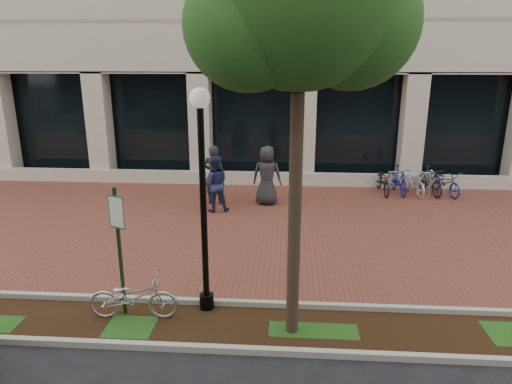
# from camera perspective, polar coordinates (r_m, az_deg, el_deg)

# --- Properties ---
(ground) EXTENTS (120.00, 120.00, 0.00)m
(ground) POSITION_cam_1_polar(r_m,az_deg,el_deg) (13.43, -2.06, -4.19)
(ground) COLOR black
(ground) RESTS_ON ground
(brick_plaza) EXTENTS (40.00, 9.00, 0.01)m
(brick_plaza) POSITION_cam_1_polar(r_m,az_deg,el_deg) (13.43, -2.06, -4.17)
(brick_plaza) COLOR brown
(brick_plaza) RESTS_ON ground
(planting_strip) EXTENTS (40.00, 1.50, 0.01)m
(planting_strip) POSITION_cam_1_polar(r_m,az_deg,el_deg) (8.75, -5.77, -16.32)
(planting_strip) COLOR black
(planting_strip) RESTS_ON ground
(curb_plaza_side) EXTENTS (40.00, 0.12, 0.12)m
(curb_plaza_side) POSITION_cam_1_polar(r_m,az_deg,el_deg) (9.36, -5.00, -13.57)
(curb_plaza_side) COLOR #AAABA1
(curb_plaza_side) RESTS_ON ground
(curb_street_side) EXTENTS (40.00, 0.12, 0.12)m
(curb_street_side) POSITION_cam_1_polar(r_m,az_deg,el_deg) (8.11, -6.70, -18.84)
(curb_street_side) COLOR #AAABA1
(curb_street_side) RESTS_ON ground
(parking_sign) EXTENTS (0.34, 0.07, 2.52)m
(parking_sign) POSITION_cam_1_polar(r_m,az_deg,el_deg) (8.73, -16.85, -5.31)
(parking_sign) COLOR #153C19
(parking_sign) RESTS_ON ground
(lamppost) EXTENTS (0.36, 0.36, 4.25)m
(lamppost) POSITION_cam_1_polar(r_m,az_deg,el_deg) (8.34, -6.65, 0.12)
(lamppost) COLOR black
(lamppost) RESTS_ON ground
(street_tree) EXTENTS (3.54, 2.95, 7.17)m
(street_tree) POSITION_cam_1_polar(r_m,az_deg,el_deg) (7.27, 5.92, 22.39)
(street_tree) COLOR #463328
(street_tree) RESTS_ON ground
(locked_bicycle) EXTENTS (1.71, 0.68, 0.88)m
(locked_bicycle) POSITION_cam_1_polar(r_m,az_deg,el_deg) (9.03, -15.08, -12.55)
(locked_bicycle) COLOR #B5B5BA
(locked_bicycle) RESTS_ON ground
(pedestrian_left) EXTENTS (0.76, 0.53, 1.99)m
(pedestrian_left) POSITION_cam_1_polar(r_m,az_deg,el_deg) (15.20, -5.27, 2.15)
(pedestrian_left) COLOR #242428
(pedestrian_left) RESTS_ON ground
(pedestrian_mid) EXTENTS (1.01, 0.87, 1.82)m
(pedestrian_mid) POSITION_cam_1_polar(r_m,az_deg,el_deg) (14.45, -5.17, 1.05)
(pedestrian_mid) COLOR navy
(pedestrian_mid) RESTS_ON ground
(pedestrian_right) EXTENTS (1.03, 0.73, 1.98)m
(pedestrian_right) POSITION_cam_1_polar(r_m,az_deg,el_deg) (15.08, 1.38, 2.09)
(pedestrian_right) COLOR #27282C
(pedestrian_right) RESTS_ON ground
(bollard) EXTENTS (0.12, 0.12, 0.93)m
(bollard) POSITION_cam_1_polar(r_m,az_deg,el_deg) (17.37, 20.94, 1.16)
(bollard) COLOR silver
(bollard) RESTS_ON ground
(bike_rack_cluster) EXTENTS (3.06, 1.82, 1.01)m
(bike_rack_cluster) POSITION_cam_1_polar(r_m,az_deg,el_deg) (17.32, 19.19, 1.28)
(bike_rack_cluster) COLOR black
(bike_rack_cluster) RESTS_ON ground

